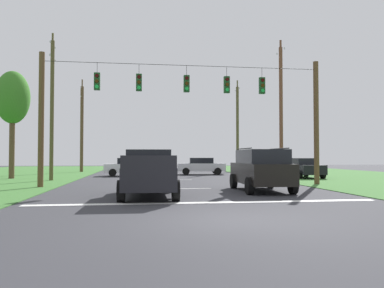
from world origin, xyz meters
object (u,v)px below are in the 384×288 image
at_px(overhead_signal_span, 185,112).
at_px(pickup_truck, 149,173).
at_px(distant_car_crossing_white, 130,167).
at_px(utility_pole_mid_right, 281,110).
at_px(distant_car_oncoming, 303,168).
at_px(tree_roadside_right, 13,99).
at_px(utility_pole_far_left, 82,127).
at_px(suv_black, 261,169).
at_px(utility_pole_far_right, 237,127).
at_px(utility_pole_mid_left, 52,106).
at_px(distant_car_far_parked, 201,166).

xyz_separation_m(overhead_signal_span, pickup_truck, (-2.15, -5.25, -3.18)).
bearing_deg(distant_car_crossing_white, utility_pole_mid_right, -27.26).
distance_m(distant_car_oncoming, tree_roadside_right, 22.44).
bearing_deg(utility_pole_far_left, pickup_truck, -75.73).
xyz_separation_m(overhead_signal_span, suv_black, (3.24, -3.65, -3.08)).
bearing_deg(distant_car_crossing_white, overhead_signal_span, -73.88).
height_order(pickup_truck, distant_car_crossing_white, pickup_truck).
bearing_deg(distant_car_oncoming, utility_pole_far_right, 97.02).
bearing_deg(pickup_truck, tree_roadside_right, 125.48).
xyz_separation_m(distant_car_oncoming, utility_pole_mid_right, (-2.03, -0.84, 4.28)).
height_order(utility_pole_far_left, tree_roadside_right, utility_pole_far_left).
relative_size(suv_black, utility_pole_far_left, 0.50).
height_order(suv_black, distant_car_oncoming, suv_black).
relative_size(distant_car_crossing_white, utility_pole_mid_left, 0.43).
distance_m(distant_car_far_parked, utility_pole_mid_left, 14.36).
bearing_deg(suv_black, utility_pole_mid_right, 63.95).
bearing_deg(distant_car_far_parked, distant_car_crossing_white, -166.03).
bearing_deg(utility_pole_mid_left, suv_black, -38.93).
bearing_deg(overhead_signal_span, distant_car_crossing_white, 106.12).
height_order(pickup_truck, suv_black, suv_black).
height_order(utility_pole_mid_right, tree_roadside_right, utility_pole_mid_right).
relative_size(utility_pole_mid_left, utility_pole_far_left, 1.04).
relative_size(utility_pole_mid_right, tree_roadside_right, 1.29).
bearing_deg(overhead_signal_span, utility_pole_mid_left, 145.57).
bearing_deg(tree_roadside_right, utility_pole_far_right, 30.20).
distance_m(distant_car_far_parked, tree_roadside_right, 16.48).
bearing_deg(tree_roadside_right, overhead_signal_span, -35.29).
distance_m(utility_pole_far_right, tree_roadside_right, 23.31).
distance_m(distant_car_oncoming, utility_pole_far_left, 23.16).
bearing_deg(distant_car_crossing_white, distant_car_oncoming, -20.46).
xyz_separation_m(suv_black, utility_pole_mid_left, (-11.73, 9.48, 4.07)).
bearing_deg(utility_pole_mid_right, overhead_signal_span, -143.49).
bearing_deg(overhead_signal_span, suv_black, -48.47).
bearing_deg(tree_roadside_right, distant_car_crossing_white, 20.59).
xyz_separation_m(distant_car_oncoming, tree_roadside_right, (-21.78, 1.74, 5.13)).
bearing_deg(suv_black, distant_car_crossing_white, 113.36).
bearing_deg(distant_car_far_parked, distant_car_oncoming, -43.60).
distance_m(overhead_signal_span, utility_pole_mid_right, 9.83).
bearing_deg(distant_car_far_parked, utility_pole_far_left, 149.50).
relative_size(distant_car_far_parked, utility_pole_mid_left, 0.44).
bearing_deg(utility_pole_mid_left, distant_car_far_parked, 32.59).
distance_m(pickup_truck, utility_pole_far_right, 27.69).
bearing_deg(tree_roadside_right, distant_car_oncoming, -4.58).
bearing_deg(distant_car_crossing_white, utility_pole_mid_left, -131.64).
distance_m(distant_car_far_parked, utility_pole_far_right, 9.57).
distance_m(pickup_truck, distant_car_oncoming, 16.94).
bearing_deg(distant_car_crossing_white, distant_car_far_parked, 13.97).
relative_size(pickup_truck, distant_car_crossing_white, 1.24).
relative_size(distant_car_oncoming, utility_pole_far_left, 0.44).
bearing_deg(distant_car_crossing_white, utility_pole_far_left, 121.78).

